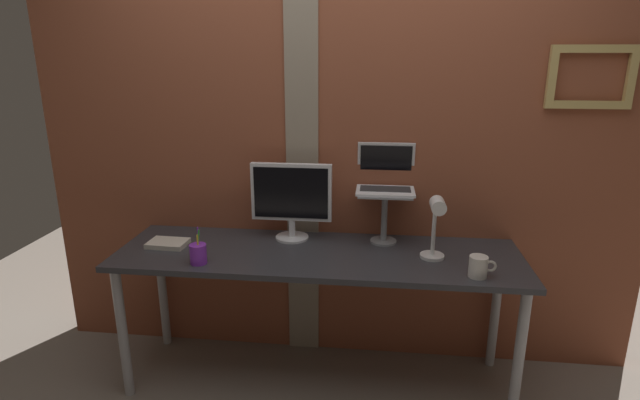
{
  "coord_description": "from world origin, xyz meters",
  "views": [
    {
      "loc": [
        0.22,
        -2.34,
        1.73
      ],
      "look_at": [
        -0.06,
        0.11,
        1.0
      ],
      "focal_mm": 28.0,
      "sensor_mm": 36.0,
      "label": 1
    }
  ],
  "objects": [
    {
      "name": "ground_plane",
      "position": [
        0.0,
        0.0,
        0.0
      ],
      "size": [
        6.0,
        6.0,
        0.0
      ],
      "primitive_type": "plane",
      "color": "gray"
    },
    {
      "name": "brick_wall_back",
      "position": [
        0.0,
        0.37,
        1.15
      ],
      "size": [
        3.34,
        0.16,
        2.3
      ],
      "color": "brown",
      "rests_on": "ground_plane"
    },
    {
      "name": "desk",
      "position": [
        -0.06,
        0.01,
        0.67
      ],
      "size": [
        2.06,
        0.61,
        0.75
      ],
      "color": "#333338",
      "rests_on": "ground_plane"
    },
    {
      "name": "monitor",
      "position": [
        -0.23,
        0.19,
        0.99
      ],
      "size": [
        0.43,
        0.18,
        0.42
      ],
      "color": "white",
      "rests_on": "desk"
    },
    {
      "name": "laptop_stand",
      "position": [
        0.27,
        0.19,
        0.94
      ],
      "size": [
        0.28,
        0.22,
        0.28
      ],
      "color": "gray",
      "rests_on": "desk"
    },
    {
      "name": "laptop",
      "position": [
        0.27,
        0.26,
        1.1
      ],
      "size": [
        0.3,
        0.25,
        0.24
      ],
      "color": "white",
      "rests_on": "laptop_stand"
    },
    {
      "name": "desk_lamp",
      "position": [
        0.51,
        -0.05,
        0.96
      ],
      "size": [
        0.12,
        0.2,
        0.33
      ],
      "color": "white",
      "rests_on": "desk"
    },
    {
      "name": "pen_cup",
      "position": [
        -0.62,
        -0.2,
        0.8
      ],
      "size": [
        0.08,
        0.08,
        0.18
      ],
      "color": "purple",
      "rests_on": "desk"
    },
    {
      "name": "coffee_mug",
      "position": [
        0.69,
        -0.2,
        0.8
      ],
      "size": [
        0.12,
        0.08,
        0.1
      ],
      "color": "silver",
      "rests_on": "desk"
    },
    {
      "name": "paper_clutter_stack",
      "position": [
        -0.86,
        0.01,
        0.76
      ],
      "size": [
        0.21,
        0.15,
        0.03
      ],
      "primitive_type": "cube",
      "rotation": [
        0.0,
        0.0,
        -0.05
      ],
      "color": "silver",
      "rests_on": "desk"
    }
  ]
}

